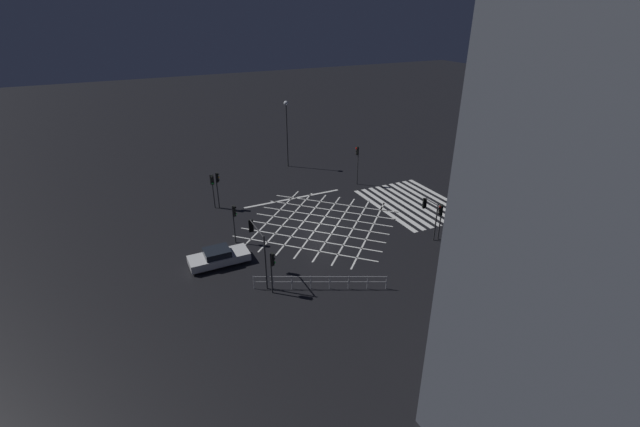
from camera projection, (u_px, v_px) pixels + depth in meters
ground_plane at (320, 224)px, 39.15m from camera, size 200.00×200.00×0.00m
road_markings at (379, 209)px, 41.96m from camera, size 15.80×22.24×0.01m
traffic_light_ne_cross at (218, 183)px, 41.12m from camera, size 0.36×0.39×3.68m
traffic_light_nw_cross at (272, 264)px, 28.72m from camera, size 0.36×0.39×3.21m
traffic_light_sw_cross at (440, 215)px, 35.45m from camera, size 0.36×0.39×3.29m
traffic_light_se_cross at (357, 158)px, 46.44m from camera, size 0.36×0.39×4.40m
traffic_light_ne_main at (213, 185)px, 41.06m from camera, size 0.39×0.36×3.49m
traffic_light_sw_main at (429, 209)px, 36.12m from camera, size 1.93×0.36×3.40m
traffic_light_median_north at (234, 216)px, 35.00m from camera, size 0.36×0.39×3.41m
traffic_light_nw_main at (257, 239)px, 30.05m from camera, size 3.18×0.36×4.24m
street_lamp_east at (286, 120)px, 50.67m from camera, size 0.54×0.54×8.04m
street_lamp_west at (519, 192)px, 31.25m from camera, size 0.49×0.49×8.24m
street_tree_near at (512, 206)px, 32.56m from camera, size 3.36×3.36×5.95m
waiting_car at (219, 257)px, 32.81m from camera, size 1.86×4.57×1.27m
pedestrian_railing at (320, 281)px, 29.83m from camera, size 4.14×8.38×1.05m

